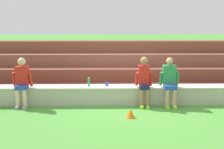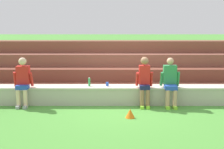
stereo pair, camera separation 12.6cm
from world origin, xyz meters
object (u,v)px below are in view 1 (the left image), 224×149
(person_center, at_px, (170,81))
(water_bottle_near_right, at_px, (89,82))
(person_far_left, at_px, (22,81))
(plastic_cup_right_end, at_px, (107,84))
(person_left_of_center, at_px, (144,80))
(sports_cone, at_px, (130,113))

(person_center, bearing_deg, water_bottle_near_right, 173.80)
(person_far_left, distance_m, plastic_cup_right_end, 2.40)
(person_left_of_center, bearing_deg, person_far_left, 179.90)
(sports_cone, bearing_deg, person_far_left, 160.86)
(person_far_left, bearing_deg, person_center, 0.04)
(plastic_cup_right_end, bearing_deg, person_left_of_center, -15.17)
(person_left_of_center, distance_m, water_bottle_near_right, 1.60)
(person_far_left, relative_size, plastic_cup_right_end, 12.34)
(person_far_left, xyz_separation_m, person_left_of_center, (3.43, -0.01, 0.00))
(water_bottle_near_right, height_order, sports_cone, water_bottle_near_right)
(person_left_of_center, xyz_separation_m, person_center, (0.73, 0.01, -0.02))
(plastic_cup_right_end, xyz_separation_m, sports_cone, (0.60, -1.31, -0.47))
(person_far_left, xyz_separation_m, plastic_cup_right_end, (2.38, 0.28, -0.17))
(water_bottle_near_right, bearing_deg, sports_cone, -48.98)
(water_bottle_near_right, height_order, plastic_cup_right_end, water_bottle_near_right)
(person_left_of_center, height_order, water_bottle_near_right, person_left_of_center)
(person_left_of_center, distance_m, person_center, 0.73)
(person_far_left, height_order, person_left_of_center, person_left_of_center)
(person_left_of_center, bearing_deg, sports_cone, -114.08)
(water_bottle_near_right, bearing_deg, plastic_cup_right_end, 2.91)
(person_center, xyz_separation_m, sports_cone, (-1.19, -1.04, -0.62))
(person_center, relative_size, sports_cone, 5.76)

